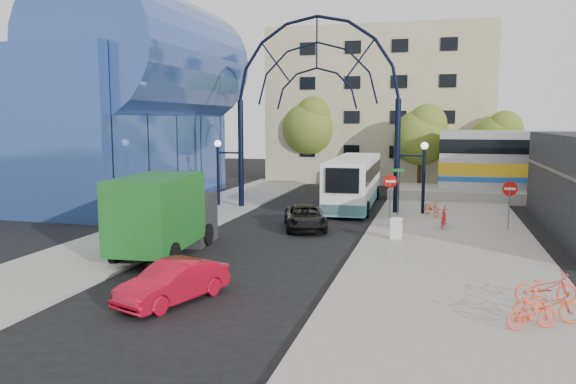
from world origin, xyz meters
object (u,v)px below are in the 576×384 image
(bike_near_a, at_px, (432,208))
(bike_near_b, at_px, (444,217))
(tree_north_b, at_px, (311,125))
(red_sedan, at_px, (173,282))
(sandwich_board, at_px, (396,226))
(green_truck, at_px, (165,214))
(gateway_arch, at_px, (317,74))
(tree_north_c, at_px, (499,138))
(tree_north_a, at_px, (422,134))
(bike_far_b, at_px, (532,313))
(do_not_enter_sign, at_px, (510,193))
(city_bus, at_px, (354,181))
(stop_sign, at_px, (390,185))
(street_name_sign, at_px, (398,182))
(bike_far_a, at_px, (546,287))
(black_suv, at_px, (305,217))
(bike_far_c, at_px, (547,305))

(bike_near_a, xyz_separation_m, bike_near_b, (0.63, -3.59, 0.06))
(tree_north_b, xyz_separation_m, red_sedan, (3.35, -34.77, -4.62))
(sandwich_board, relative_size, green_truck, 0.14)
(gateway_arch, relative_size, bike_near_b, 7.42)
(tree_north_c, bearing_deg, tree_north_a, -161.56)
(tree_north_b, xyz_separation_m, bike_far_b, (13.82, -34.72, -4.70))
(do_not_enter_sign, height_order, sandwich_board, do_not_enter_sign)
(tree_north_a, bearing_deg, city_bus, -113.77)
(gateway_arch, bearing_deg, city_bus, 52.45)
(tree_north_b, relative_size, bike_far_b, 5.35)
(stop_sign, bearing_deg, tree_north_a, 84.58)
(bike_near_a, distance_m, bike_far_b, 18.13)
(street_name_sign, xyz_separation_m, city_bus, (-3.17, 4.05, -0.43))
(tree_north_c, xyz_separation_m, bike_far_a, (-1.42, -30.28, -3.66))
(tree_north_b, bearing_deg, city_bus, -66.00)
(gateway_arch, xyz_separation_m, bike_far_a, (10.71, -16.35, -7.94))
(green_truck, distance_m, bike_near_a, 16.36)
(bike_near_a, bearing_deg, stop_sign, -179.59)
(tree_north_c, distance_m, green_truck, 31.38)
(gateway_arch, bearing_deg, black_suv, -83.11)
(bike_near_a, bearing_deg, gateway_arch, 147.81)
(gateway_arch, relative_size, bike_far_c, 7.49)
(sandwich_board, bearing_deg, gateway_arch, 124.91)
(do_not_enter_sign, distance_m, bike_near_b, 3.50)
(do_not_enter_sign, xyz_separation_m, bike_near_a, (-3.85, 3.13, -1.36))
(bike_far_b, bearing_deg, bike_near_a, -17.69)
(do_not_enter_sign, bearing_deg, stop_sign, 162.12)
(do_not_enter_sign, xyz_separation_m, bike_far_a, (-0.29, -12.35, -1.36))
(green_truck, bearing_deg, tree_north_b, 86.08)
(do_not_enter_sign, relative_size, bike_far_b, 1.66)
(black_suv, relative_size, bike_near_a, 2.38)
(street_name_sign, xyz_separation_m, green_truck, (-8.97, -11.61, -0.42))
(red_sedan, bearing_deg, green_truck, 138.75)
(gateway_arch, relative_size, tree_north_a, 1.95)
(gateway_arch, bearing_deg, red_sedan, -91.62)
(street_name_sign, height_order, tree_north_c, tree_north_c)
(bike_far_a, bearing_deg, bike_near_b, 2.61)
(city_bus, bearing_deg, do_not_enter_sign, -38.31)
(city_bus, bearing_deg, tree_north_c, 46.43)
(do_not_enter_sign, xyz_separation_m, bike_far_b, (-1.06, -14.79, -1.41))
(black_suv, bearing_deg, stop_sign, 28.04)
(street_name_sign, distance_m, bike_far_c, 17.55)
(stop_sign, relative_size, bike_near_b, 1.36)
(tree_north_a, bearing_deg, tree_north_c, 18.44)
(stop_sign, distance_m, tree_north_a, 14.23)
(sandwich_board, xyz_separation_m, red_sedan, (-6.13, -10.82, -0.10))
(street_name_sign, xyz_separation_m, red_sedan, (-5.73, -17.45, -1.48))
(sandwich_board, distance_m, bike_far_b, 11.61)
(city_bus, bearing_deg, tree_north_b, 112.23)
(red_sedan, xyz_separation_m, bike_far_b, (10.48, 0.06, -0.08))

